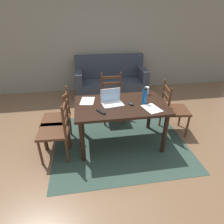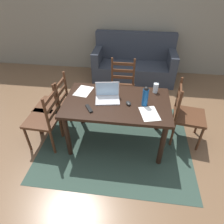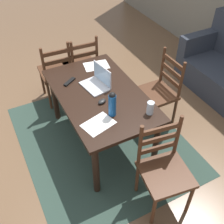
{
  "view_description": "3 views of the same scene",
  "coord_description": "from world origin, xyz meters",
  "px_view_note": "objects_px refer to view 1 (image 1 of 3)",
  "views": [
    {
      "loc": [
        -0.55,
        -2.56,
        2.04
      ],
      "look_at": [
        -0.13,
        0.06,
        0.57
      ],
      "focal_mm": 30.02,
      "sensor_mm": 36.0,
      "label": 1
    },
    {
      "loc": [
        0.22,
        -2.17,
        2.23
      ],
      "look_at": [
        -0.08,
        0.07,
        0.49
      ],
      "focal_mm": 31.54,
      "sensor_mm": 36.0,
      "label": 2
    },
    {
      "loc": [
        2.14,
        -0.95,
        2.57
      ],
      "look_at": [
        0.06,
        0.12,
        0.46
      ],
      "focal_mm": 44.07,
      "sensor_mm": 36.0,
      "label": 3
    }
  ],
  "objects_px": {
    "chair_left_far": "(58,119)",
    "drinking_glass": "(147,91)",
    "water_bottle": "(145,95)",
    "chair_left_near": "(56,131)",
    "dining_table": "(121,110)",
    "laptop": "(112,100)",
    "chair_far_head": "(112,99)",
    "couch": "(111,81)",
    "computer_mouse": "(131,104)",
    "tv_remote": "(101,112)",
    "chair_right_far": "(173,109)"
  },
  "relations": [
    {
      "from": "dining_table",
      "to": "chair_far_head",
      "type": "relative_size",
      "value": 1.5
    },
    {
      "from": "dining_table",
      "to": "water_bottle",
      "type": "height_order",
      "value": "water_bottle"
    },
    {
      "from": "laptop",
      "to": "computer_mouse",
      "type": "relative_size",
      "value": 3.52
    },
    {
      "from": "water_bottle",
      "to": "tv_remote",
      "type": "height_order",
      "value": "water_bottle"
    },
    {
      "from": "chair_right_far",
      "to": "couch",
      "type": "distance_m",
      "value": 2.13
    },
    {
      "from": "laptop",
      "to": "drinking_glass",
      "type": "distance_m",
      "value": 0.7
    },
    {
      "from": "chair_left_far",
      "to": "drinking_glass",
      "type": "distance_m",
      "value": 1.56
    },
    {
      "from": "chair_far_head",
      "to": "water_bottle",
      "type": "height_order",
      "value": "water_bottle"
    },
    {
      "from": "drinking_glass",
      "to": "tv_remote",
      "type": "distance_m",
      "value": 1.0
    },
    {
      "from": "chair_right_far",
      "to": "water_bottle",
      "type": "distance_m",
      "value": 0.79
    },
    {
      "from": "tv_remote",
      "to": "water_bottle",
      "type": "bearing_deg",
      "value": -18.1
    },
    {
      "from": "chair_left_near",
      "to": "water_bottle",
      "type": "bearing_deg",
      "value": 5.88
    },
    {
      "from": "dining_table",
      "to": "laptop",
      "type": "relative_size",
      "value": 4.04
    },
    {
      "from": "chair_left_near",
      "to": "chair_right_far",
      "type": "height_order",
      "value": "same"
    },
    {
      "from": "chair_right_far",
      "to": "drinking_glass",
      "type": "bearing_deg",
      "value": 165.25
    },
    {
      "from": "water_bottle",
      "to": "drinking_glass",
      "type": "xyz_separation_m",
      "value": [
        0.15,
        0.34,
        -0.07
      ]
    },
    {
      "from": "chair_left_far",
      "to": "laptop",
      "type": "distance_m",
      "value": 0.93
    },
    {
      "from": "laptop",
      "to": "drinking_glass",
      "type": "height_order",
      "value": "laptop"
    },
    {
      "from": "chair_far_head",
      "to": "couch",
      "type": "bearing_deg",
      "value": 82.89
    },
    {
      "from": "laptop",
      "to": "water_bottle",
      "type": "relative_size",
      "value": 1.29
    },
    {
      "from": "chair_far_head",
      "to": "water_bottle",
      "type": "distance_m",
      "value": 1.0
    },
    {
      "from": "laptop",
      "to": "tv_remote",
      "type": "height_order",
      "value": "laptop"
    },
    {
      "from": "chair_right_far",
      "to": "laptop",
      "type": "relative_size",
      "value": 2.7
    },
    {
      "from": "couch",
      "to": "chair_far_head",
      "type": "bearing_deg",
      "value": -97.11
    },
    {
      "from": "chair_left_near",
      "to": "laptop",
      "type": "bearing_deg",
      "value": 14.42
    },
    {
      "from": "chair_left_far",
      "to": "computer_mouse",
      "type": "bearing_deg",
      "value": -10.6
    },
    {
      "from": "laptop",
      "to": "chair_left_far",
      "type": "bearing_deg",
      "value": 171.88
    },
    {
      "from": "water_bottle",
      "to": "chair_left_near",
      "type": "bearing_deg",
      "value": -174.12
    },
    {
      "from": "dining_table",
      "to": "chair_left_near",
      "type": "distance_m",
      "value": 1.03
    },
    {
      "from": "chair_right_far",
      "to": "tv_remote",
      "type": "relative_size",
      "value": 5.59
    },
    {
      "from": "laptop",
      "to": "chair_left_near",
      "type": "bearing_deg",
      "value": -165.58
    },
    {
      "from": "dining_table",
      "to": "couch",
      "type": "relative_size",
      "value": 0.79
    },
    {
      "from": "chair_left_near",
      "to": "computer_mouse",
      "type": "xyz_separation_m",
      "value": [
        1.16,
        0.13,
        0.29
      ]
    },
    {
      "from": "chair_left_near",
      "to": "drinking_glass",
      "type": "distance_m",
      "value": 1.63
    },
    {
      "from": "chair_left_far",
      "to": "water_bottle",
      "type": "xyz_separation_m",
      "value": [
        1.37,
        -0.21,
        0.41
      ]
    },
    {
      "from": "dining_table",
      "to": "computer_mouse",
      "type": "height_order",
      "value": "computer_mouse"
    },
    {
      "from": "tv_remote",
      "to": "chair_far_head",
      "type": "bearing_deg",
      "value": 39.04
    },
    {
      "from": "chair_left_far",
      "to": "couch",
      "type": "relative_size",
      "value": 0.53
    },
    {
      "from": "tv_remote",
      "to": "couch",
      "type": "bearing_deg",
      "value": 45.12
    },
    {
      "from": "chair_left_near",
      "to": "dining_table",
      "type": "bearing_deg",
      "value": 9.92
    },
    {
      "from": "dining_table",
      "to": "chair_left_far",
      "type": "xyz_separation_m",
      "value": [
        -1.0,
        0.17,
        -0.17
      ]
    },
    {
      "from": "chair_far_head",
      "to": "laptop",
      "type": "height_order",
      "value": "laptop"
    },
    {
      "from": "chair_left_far",
      "to": "couch",
      "type": "distance_m",
      "value": 2.28
    },
    {
      "from": "chair_left_near",
      "to": "chair_far_head",
      "type": "distance_m",
      "value": 1.4
    },
    {
      "from": "chair_right_far",
      "to": "couch",
      "type": "bearing_deg",
      "value": 113.17
    },
    {
      "from": "chair_left_far",
      "to": "couch",
      "type": "height_order",
      "value": "couch"
    },
    {
      "from": "drinking_glass",
      "to": "tv_remote",
      "type": "height_order",
      "value": "drinking_glass"
    },
    {
      "from": "dining_table",
      "to": "chair_right_far",
      "type": "distance_m",
      "value": 1.03
    },
    {
      "from": "chair_right_far",
      "to": "chair_far_head",
      "type": "bearing_deg",
      "value": 148.0
    },
    {
      "from": "water_bottle",
      "to": "chair_far_head",
      "type": "bearing_deg",
      "value": 113.54
    }
  ]
}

